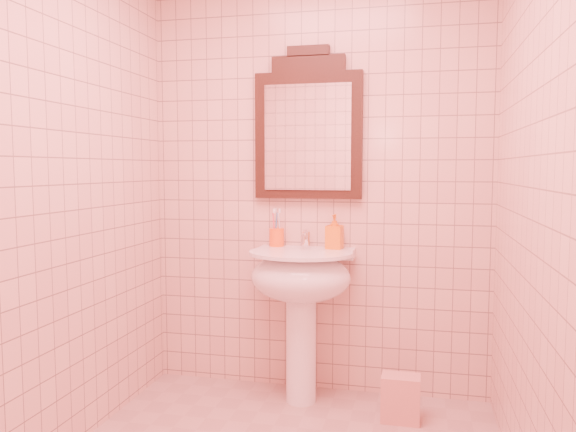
% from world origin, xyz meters
% --- Properties ---
extents(back_wall, '(2.00, 0.02, 2.50)m').
position_xyz_m(back_wall, '(0.00, 1.10, 1.25)').
color(back_wall, beige).
rests_on(back_wall, floor).
extents(pedestal_sink, '(0.58, 0.58, 0.86)m').
position_xyz_m(pedestal_sink, '(-0.05, 0.87, 0.66)').
color(pedestal_sink, white).
rests_on(pedestal_sink, floor).
extents(faucet, '(0.04, 0.16, 0.11)m').
position_xyz_m(faucet, '(-0.05, 1.01, 0.92)').
color(faucet, white).
rests_on(faucet, pedestal_sink).
extents(mirror, '(0.63, 0.06, 0.88)m').
position_xyz_m(mirror, '(-0.05, 1.07, 1.55)').
color(mirror, black).
rests_on(mirror, back_wall).
extents(toothbrush_cup, '(0.09, 0.09, 0.20)m').
position_xyz_m(toothbrush_cup, '(-0.23, 1.04, 0.92)').
color(toothbrush_cup, '#FF5815').
rests_on(toothbrush_cup, pedestal_sink).
extents(soap_dispenser, '(0.10, 0.10, 0.20)m').
position_xyz_m(soap_dispenser, '(0.12, 1.01, 0.96)').
color(soap_dispenser, orange).
rests_on(soap_dispenser, pedestal_sink).
extents(towel, '(0.20, 0.14, 0.24)m').
position_xyz_m(towel, '(0.51, 0.75, 0.12)').
color(towel, tan).
rests_on(towel, floor).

